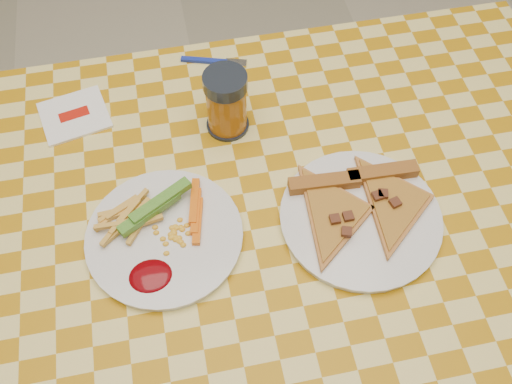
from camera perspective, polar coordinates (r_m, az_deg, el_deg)
The scene contains 9 objects.
ground at distance 1.61m, azimuth -0.30°, elevation -17.00°, with size 8.00×8.00×0.00m, color beige.
table at distance 0.98m, azimuth -0.48°, elevation -5.94°, with size 1.28×0.88×0.76m.
plate_left at distance 0.91m, azimuth -9.12°, elevation -4.49°, with size 0.24×0.24×0.01m, color white.
plate_right at distance 0.93m, azimuth 10.38°, elevation -2.64°, with size 0.25×0.25×0.01m, color white.
fries_veggies at distance 0.90m, azimuth -9.90°, elevation -3.16°, with size 0.20×0.18×0.04m.
pizza_slices at distance 0.93m, azimuth 10.42°, elevation -1.24°, with size 0.25×0.24×0.02m.
drink_glass at distance 0.99m, azimuth -2.98°, elevation 8.90°, with size 0.08×0.08×0.12m.
napkin at distance 1.10m, azimuth -17.70°, elevation 7.33°, with size 0.14×0.13×0.01m.
fork at distance 1.14m, azimuth -4.16°, elevation 12.91°, with size 0.13×0.05×0.01m.
Camera 1 is at (-0.08, -0.44, 1.55)m, focal length 40.00 mm.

